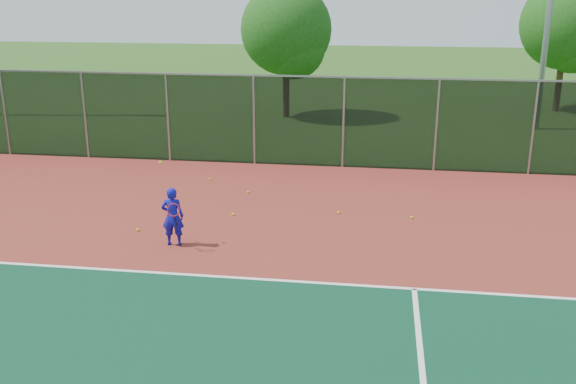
{
  "coord_description": "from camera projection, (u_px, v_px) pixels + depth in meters",
  "views": [
    {
      "loc": [
        1.16,
        -8.83,
        5.76
      ],
      "look_at": [
        -0.83,
        5.0,
        1.3
      ],
      "focal_mm": 40.0,
      "sensor_mm": 36.0,
      "label": 1
    }
  ],
  "objects": [
    {
      "name": "practice_ball_4",
      "position": [
        210.0,
        179.0,
        20.04
      ],
      "size": [
        0.07,
        0.07,
        0.07
      ],
      "primitive_type": "sphere",
      "color": "yellow",
      "rests_on": "court_apron"
    },
    {
      "name": "fence_back",
      "position": [
        344.0,
        122.0,
        21.07
      ],
      "size": [
        30.0,
        0.06,
        3.03
      ],
      "color": "black",
      "rests_on": "court_apron"
    },
    {
      "name": "court_apron",
      "position": [
        309.0,
        307.0,
        12.11
      ],
      "size": [
        30.0,
        20.0,
        0.02
      ],
      "primitive_type": "cube",
      "color": "maroon",
      "rests_on": "ground"
    },
    {
      "name": "practice_ball_3",
      "position": [
        233.0,
        214.0,
        16.92
      ],
      "size": [
        0.07,
        0.07,
        0.07
      ],
      "primitive_type": "sphere",
      "color": "yellow",
      "rests_on": "court_apron"
    },
    {
      "name": "practice_ball_0",
      "position": [
        339.0,
        212.0,
        17.06
      ],
      "size": [
        0.07,
        0.07,
        0.07
      ],
      "primitive_type": "sphere",
      "color": "yellow",
      "rests_on": "court_apron"
    },
    {
      "name": "practice_ball_5",
      "position": [
        248.0,
        192.0,
        18.75
      ],
      "size": [
        0.07,
        0.07,
        0.07
      ],
      "primitive_type": "sphere",
      "color": "yellow",
      "rests_on": "court_apron"
    },
    {
      "name": "practice_ball_1",
      "position": [
        412.0,
        217.0,
        16.69
      ],
      "size": [
        0.07,
        0.07,
        0.07
      ],
      "primitive_type": "sphere",
      "color": "yellow",
      "rests_on": "court_apron"
    },
    {
      "name": "practice_ball_6",
      "position": [
        138.0,
        230.0,
        15.83
      ],
      "size": [
        0.07,
        0.07,
        0.07
      ],
      "primitive_type": "sphere",
      "color": "yellow",
      "rests_on": "court_apron"
    },
    {
      "name": "tree_back_left",
      "position": [
        288.0,
        34.0,
        28.78
      ],
      "size": [
        4.11,
        4.11,
        6.04
      ],
      "color": "#392814",
      "rests_on": "ground"
    },
    {
      "name": "ground",
      "position": [
        295.0,
        366.0,
        10.23
      ],
      "size": [
        120.0,
        120.0,
        0.0
      ],
      "primitive_type": "plane",
      "color": "#254E16",
      "rests_on": "ground"
    },
    {
      "name": "tennis_player",
      "position": [
        173.0,
        216.0,
        14.8
      ],
      "size": [
        0.59,
        0.61,
        1.99
      ],
      "color": "#1111A3",
      "rests_on": "court_apron"
    },
    {
      "name": "tree_back_mid",
      "position": [
        568.0,
        28.0,
        30.15
      ],
      "size": [
        4.28,
        4.28,
        6.29
      ],
      "color": "#392814",
      "rests_on": "ground"
    }
  ]
}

